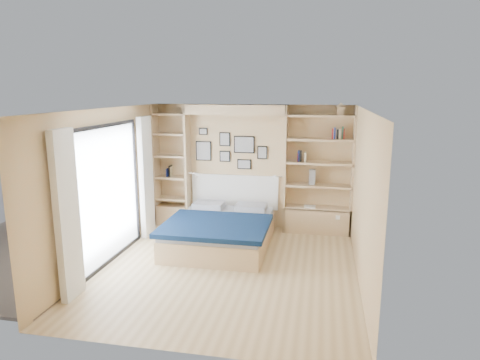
# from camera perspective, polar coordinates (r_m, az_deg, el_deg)

# --- Properties ---
(ground) EXTENTS (4.50, 4.50, 0.00)m
(ground) POSITION_cam_1_polar(r_m,az_deg,el_deg) (6.92, -1.62, -11.75)
(ground) COLOR tan
(ground) RESTS_ON ground
(room_shell) EXTENTS (4.50, 4.50, 4.50)m
(room_shell) POSITION_cam_1_polar(r_m,az_deg,el_deg) (8.09, -1.99, -0.22)
(room_shell) COLOR tan
(room_shell) RESTS_ON ground
(bed) EXTENTS (1.80, 2.36, 1.07)m
(bed) POSITION_cam_1_polar(r_m,az_deg,el_deg) (7.81, -2.55, -6.73)
(bed) COLOR tan
(bed) RESTS_ON ground
(photo_gallery) EXTENTS (1.48, 0.02, 0.82)m
(photo_gallery) POSITION_cam_1_polar(r_m,az_deg,el_deg) (8.69, -1.40, 4.16)
(photo_gallery) COLOR black
(photo_gallery) RESTS_ON ground
(reading_lamps) EXTENTS (1.92, 0.12, 0.15)m
(reading_lamps) POSITION_cam_1_polar(r_m,az_deg,el_deg) (8.53, -0.71, 0.58)
(reading_lamps) COLOR silver
(reading_lamps) RESTS_ON ground
(shelf_decor) EXTENTS (3.55, 0.23, 2.03)m
(shelf_decor) POSITION_cam_1_polar(r_m,az_deg,el_deg) (8.33, 8.75, 4.33)
(shelf_decor) COLOR #B02744
(shelf_decor) RESTS_ON ground
(deck) EXTENTS (3.20, 4.00, 0.05)m
(deck) POSITION_cam_1_polar(r_m,az_deg,el_deg) (8.42, -26.58, -8.65)
(deck) COLOR brown
(deck) RESTS_ON ground
(deck_chair) EXTENTS (0.50, 0.78, 0.76)m
(deck_chair) POSITION_cam_1_polar(r_m,az_deg,el_deg) (8.93, -23.29, -4.77)
(deck_chair) COLOR tan
(deck_chair) RESTS_ON ground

